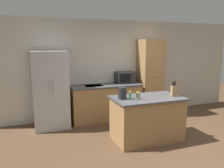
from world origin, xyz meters
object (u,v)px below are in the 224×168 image
(spice_bottle_amber_oil, at_px, (137,95))
(refrigerator, at_px, (50,90))
(pantry_cabinet, at_px, (150,78))
(kettle, at_px, (122,93))
(microwave, at_px, (125,77))
(knife_block, at_px, (174,91))
(spice_bottle_tall_dark, at_px, (130,96))
(spice_bottle_short_red, at_px, (139,96))

(spice_bottle_amber_oil, bearing_deg, refrigerator, 138.92)
(pantry_cabinet, xyz_separation_m, kettle, (-1.44, -1.46, -0.03))
(microwave, xyz_separation_m, knife_block, (0.37, -1.69, -0.06))
(microwave, bearing_deg, refrigerator, -175.27)
(microwave, height_order, spice_bottle_tall_dark, microwave)
(kettle, bearing_deg, microwave, 65.04)
(knife_block, relative_size, spice_bottle_amber_oil, 2.68)
(spice_bottle_amber_oil, distance_m, kettle, 0.33)
(pantry_cabinet, relative_size, spice_bottle_amber_oil, 17.42)
(microwave, bearing_deg, knife_block, -77.74)
(kettle, bearing_deg, refrigerator, 132.13)
(knife_block, relative_size, spice_bottle_tall_dark, 1.81)
(spice_bottle_tall_dark, xyz_separation_m, kettle, (-0.12, 0.10, 0.03))
(spice_bottle_tall_dark, xyz_separation_m, spice_bottle_short_red, (0.16, -0.05, -0.01))
(refrigerator, bearing_deg, spice_bottle_tall_dark, -47.40)
(pantry_cabinet, bearing_deg, microwave, 172.90)
(refrigerator, height_order, spice_bottle_short_red, refrigerator)
(spice_bottle_tall_dark, xyz_separation_m, spice_bottle_amber_oil, (0.21, 0.11, -0.03))
(refrigerator, bearing_deg, pantry_cabinet, 1.57)
(pantry_cabinet, xyz_separation_m, microwave, (-0.72, 0.09, 0.03))
(pantry_cabinet, distance_m, spice_bottle_short_red, 2.00)
(spice_bottle_tall_dark, bearing_deg, kettle, 138.31)
(microwave, distance_m, spice_bottle_tall_dark, 1.77)
(pantry_cabinet, bearing_deg, spice_bottle_short_red, -125.76)
(refrigerator, distance_m, pantry_cabinet, 2.70)
(pantry_cabinet, bearing_deg, spice_bottle_tall_dark, -130.25)
(refrigerator, distance_m, knife_block, 2.80)
(pantry_cabinet, distance_m, knife_block, 1.64)
(spice_bottle_amber_oil, bearing_deg, kettle, -178.78)
(pantry_cabinet, distance_m, spice_bottle_amber_oil, 1.83)
(knife_block, xyz_separation_m, spice_bottle_tall_dark, (-0.97, 0.04, -0.03))
(spice_bottle_tall_dark, height_order, kettle, kettle)
(refrigerator, relative_size, spice_bottle_short_red, 11.78)
(knife_block, bearing_deg, spice_bottle_tall_dark, 177.86)
(refrigerator, relative_size, spice_bottle_amber_oil, 15.05)
(knife_block, bearing_deg, refrigerator, 146.92)
(refrigerator, height_order, knife_block, refrigerator)
(microwave, xyz_separation_m, spice_bottle_short_red, (-0.45, -1.71, -0.11))
(pantry_cabinet, height_order, spice_bottle_short_red, pantry_cabinet)
(spice_bottle_tall_dark, bearing_deg, refrigerator, 132.60)
(refrigerator, distance_m, microwave, 1.99)
(refrigerator, distance_m, spice_bottle_amber_oil, 2.10)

